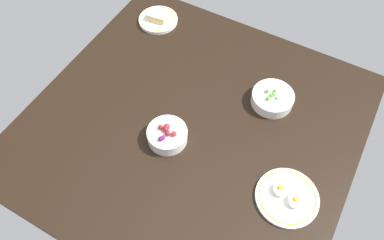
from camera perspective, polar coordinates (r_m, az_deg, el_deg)
The scene contains 5 objects.
dining_table at distance 141.94cm, azimuth -0.00°, elevation -0.89°, with size 117.09×114.81×4.00cm, color black.
bowl_peas at distance 146.84cm, azimuth 11.98°, elevation 3.24°, with size 16.07×16.07×5.94cm.
plate_eggs at distance 129.40cm, azimuth 14.10°, elevation -11.14°, with size 20.82×20.82×4.79cm.
bowl_berries at distance 134.44cm, azimuth -3.74°, elevation -2.24°, with size 14.50×14.50×7.01cm.
plate_sandwich at distance 175.69cm, azimuth -5.11°, elevation 14.88°, with size 17.29×17.29×4.80cm.
Camera 1 is at (-37.24, 66.82, 121.57)cm, focal length 35.52 mm.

